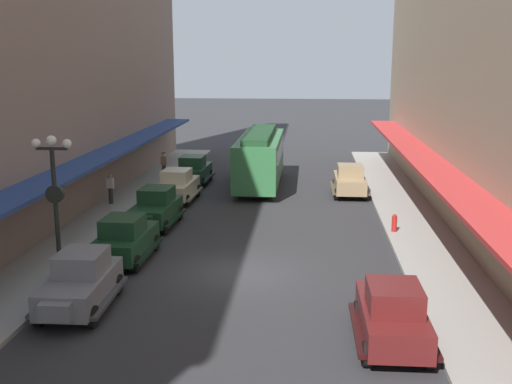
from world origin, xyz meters
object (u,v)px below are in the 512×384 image
at_px(parked_car_4, 194,169).
at_px(pedestrian_0, 111,188).
at_px(parked_car_1, 80,280).
at_px(lamp_post_with_clock, 55,201).
at_px(parked_car_3, 178,185).
at_px(streetcar, 260,156).
at_px(parked_car_6, 125,238).
at_px(pedestrian_1, 164,165).
at_px(fire_hydrant, 394,223).
at_px(parked_car_5, 350,180).
at_px(parked_car_0, 156,207).
at_px(parked_car_2, 392,313).

height_order(parked_car_4, pedestrian_0, parked_car_4).
relative_size(parked_car_1, lamp_post_with_clock, 0.83).
relative_size(parked_car_4, lamp_post_with_clock, 0.83).
distance_m(parked_car_1, lamp_post_with_clock, 3.43).
relative_size(parked_car_3, streetcar, 0.45).
bearing_deg(parked_car_6, parked_car_1, -90.26).
xyz_separation_m(parked_car_6, pedestrian_0, (-3.48, 8.92, 0.05)).
bearing_deg(pedestrian_1, parked_car_1, -83.84).
height_order(parked_car_3, fire_hydrant, parked_car_3).
bearing_deg(parked_car_1, parked_car_5, 61.26).
relative_size(parked_car_3, pedestrian_1, 2.58).
distance_m(parked_car_1, parked_car_5, 20.00).
distance_m(parked_car_0, fire_hydrant, 11.19).
bearing_deg(parked_car_0, parked_car_2, -50.42).
bearing_deg(parked_car_1, streetcar, 78.02).
height_order(parked_car_1, lamp_post_with_clock, lamp_post_with_clock).
bearing_deg(streetcar, parked_car_0, -113.36).
height_order(parked_car_1, pedestrian_1, parked_car_1).
bearing_deg(parked_car_2, parked_car_5, 89.98).
height_order(lamp_post_with_clock, pedestrian_1, lamp_post_with_clock).
xyz_separation_m(parked_car_1, parked_car_2, (9.61, -1.72, 0.00)).
height_order(parked_car_4, streetcar, streetcar).
xyz_separation_m(fire_hydrant, pedestrian_1, (-13.42, 11.74, 0.45)).
xyz_separation_m(parked_car_5, lamp_post_with_clock, (-11.23, -15.30, 2.04)).
bearing_deg(pedestrian_1, lamp_post_with_clock, -87.96).
bearing_deg(streetcar, parked_car_2, -75.78).
distance_m(parked_car_5, pedestrian_1, 12.43).
xyz_separation_m(lamp_post_with_clock, pedestrian_1, (-0.67, 18.91, -1.97)).
bearing_deg(parked_car_5, parked_car_4, 165.55).
xyz_separation_m(parked_car_2, parked_car_3, (-9.70, 16.92, 0.00)).
height_order(parked_car_4, fire_hydrant, parked_car_4).
distance_m(parked_car_0, pedestrian_1, 11.42).
distance_m(parked_car_1, pedestrian_0, 14.15).
bearing_deg(streetcar, parked_car_1, -101.98).
bearing_deg(streetcar, parked_car_4, 175.53).
height_order(parked_car_4, pedestrian_1, parked_car_4).
xyz_separation_m(parked_car_3, fire_hydrant, (11.23, -5.79, -0.38)).
distance_m(parked_car_2, fire_hydrant, 11.24).
xyz_separation_m(parked_car_0, lamp_post_with_clock, (-1.58, -7.71, 2.04)).
distance_m(parked_car_5, pedestrian_0, 13.63).
height_order(parked_car_5, streetcar, streetcar).
distance_m(parked_car_2, parked_car_6, 11.59).
height_order(parked_car_1, fire_hydrant, parked_car_1).
distance_m(parked_car_6, pedestrian_0, 9.58).
bearing_deg(lamp_post_with_clock, streetcar, 71.66).
height_order(parked_car_1, streetcar, streetcar).
xyz_separation_m(parked_car_0, pedestrian_0, (-3.43, 3.77, 0.05)).
distance_m(parked_car_4, parked_car_5, 10.03).
height_order(parked_car_6, fire_hydrant, parked_car_6).
relative_size(parked_car_0, parked_car_2, 1.01).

